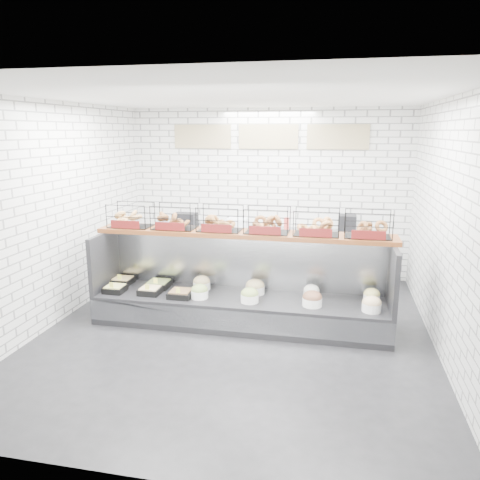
# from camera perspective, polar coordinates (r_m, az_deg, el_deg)

# --- Properties ---
(ground) EXTENTS (5.50, 5.50, 0.00)m
(ground) POSITION_cam_1_polar(r_m,az_deg,el_deg) (6.31, -0.56, -11.21)
(ground) COLOR black
(ground) RESTS_ON ground
(room_shell) EXTENTS (5.02, 5.51, 3.01)m
(room_shell) POSITION_cam_1_polar(r_m,az_deg,el_deg) (6.35, 0.57, 8.25)
(room_shell) COLOR silver
(room_shell) RESTS_ON ground
(display_case) EXTENTS (4.00, 0.90, 1.20)m
(display_case) POSITION_cam_1_polar(r_m,az_deg,el_deg) (6.49, 0.09, -7.35)
(display_case) COLOR black
(display_case) RESTS_ON ground
(bagel_shelf) EXTENTS (4.10, 0.50, 0.40)m
(bagel_shelf) POSITION_cam_1_polar(r_m,az_deg,el_deg) (6.37, 0.39, 2.12)
(bagel_shelf) COLOR #4E2610
(bagel_shelf) RESTS_ON display_case
(prep_counter) EXTENTS (4.00, 0.60, 1.20)m
(prep_counter) POSITION_cam_1_polar(r_m,az_deg,el_deg) (8.41, 2.94, -1.54)
(prep_counter) COLOR #93969B
(prep_counter) RESTS_ON ground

